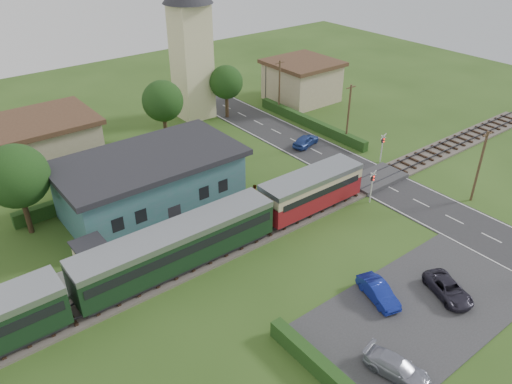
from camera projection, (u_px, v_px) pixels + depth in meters
ground at (317, 224)px, 43.41m from camera, size 120.00×120.00×0.00m
railway_track at (301, 213)px, 44.71m from camera, size 76.00×3.20×0.49m
road at (391, 188)px, 48.69m from camera, size 6.00×70.00×0.05m
car_park at (422, 308)px, 34.43m from camera, size 17.00×9.00×0.08m
crossing_deck at (375, 179)px, 49.95m from camera, size 6.20×3.40×0.45m
platform at (187, 235)px, 41.53m from camera, size 30.00×3.00×0.45m
equipment_hut at (91, 257)px, 36.53m from camera, size 2.30×2.30×2.55m
station_building at (151, 183)px, 44.23m from camera, size 16.00×9.00×5.30m
train at (139, 262)px, 35.34m from camera, size 43.20×2.90×3.40m
church_tower at (190, 36)px, 59.92m from camera, size 6.00×6.00×17.60m
house_west at (43, 144)px, 51.06m from camera, size 10.80×8.80×5.50m
house_east at (302, 80)px, 68.91m from camera, size 8.80×8.80×5.50m
hedge_carpark at (324, 371)px, 29.11m from camera, size 0.80×9.00×1.20m
hedge_roadside at (310, 123)px, 61.51m from camera, size 0.80×18.00×1.20m
hedge_station at (131, 183)px, 48.33m from camera, size 22.00×0.80×1.30m
tree_a at (16, 176)px, 39.61m from camera, size 5.20×5.20×8.00m
tree_b at (163, 101)px, 55.45m from camera, size 4.60×4.60×7.34m
tree_c at (226, 82)px, 62.29m from camera, size 4.20×4.20×6.78m
utility_pole_b at (479, 166)px, 45.00m from camera, size 1.40×0.22×7.00m
utility_pole_c at (348, 114)px, 55.89m from camera, size 1.40×0.22×7.00m
utility_pole_d at (279, 87)px, 64.06m from camera, size 1.40×0.22×7.00m
crossing_signal_near at (372, 182)px, 45.43m from camera, size 0.84×0.28×3.28m
crossing_signal_far at (383, 144)px, 52.51m from camera, size 0.84×0.28×3.28m
streetlamp_east at (266, 79)px, 68.71m from camera, size 0.30×0.30×5.15m
car_on_road at (306, 140)px, 56.75m from camera, size 4.04×2.46×1.29m
car_park_blue at (378, 292)px, 34.85m from camera, size 2.31×4.04×1.26m
car_park_silver at (397, 368)px, 29.23m from camera, size 2.50×4.34×1.18m
car_park_dark at (448, 289)px, 35.19m from camera, size 3.23×4.51×1.14m
pedestrian_near at (254, 194)px, 44.94m from camera, size 0.84×0.71×1.97m
pedestrian_far at (116, 253)px, 37.46m from camera, size 1.05×1.16×1.96m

